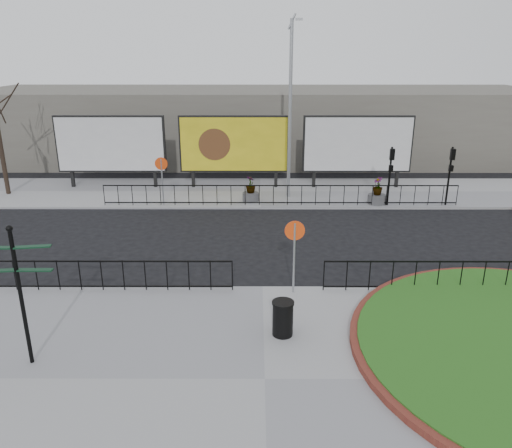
{
  "coord_description": "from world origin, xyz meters",
  "views": [
    {
      "loc": [
        -0.19,
        -15.15,
        7.64
      ],
      "look_at": [
        -0.23,
        1.04,
        1.99
      ],
      "focal_mm": 35.0,
      "sensor_mm": 36.0,
      "label": 1
    }
  ],
  "objects_px": {
    "billboard_mid": "(234,144)",
    "fingerpost_sign": "(19,283)",
    "planter_b": "(251,192)",
    "lamp_post": "(290,108)",
    "litter_bin": "(283,318)",
    "planter_c": "(377,194)"
  },
  "relations": [
    {
      "from": "billboard_mid",
      "to": "fingerpost_sign",
      "type": "height_order",
      "value": "billboard_mid"
    },
    {
      "from": "billboard_mid",
      "to": "planter_b",
      "type": "bearing_deg",
      "value": -71.25
    },
    {
      "from": "planter_b",
      "to": "fingerpost_sign",
      "type": "bearing_deg",
      "value": -110.53
    },
    {
      "from": "fingerpost_sign",
      "to": "planter_b",
      "type": "height_order",
      "value": "fingerpost_sign"
    },
    {
      "from": "lamp_post",
      "to": "litter_bin",
      "type": "xyz_separation_m",
      "value": [
        -0.98,
        -13.99,
        -4.19
      ]
    },
    {
      "from": "billboard_mid",
      "to": "fingerpost_sign",
      "type": "xyz_separation_m",
      "value": [
        -4.43,
        -17.29,
        -0.24
      ]
    },
    {
      "from": "lamp_post",
      "to": "planter_c",
      "type": "xyz_separation_m",
      "value": [
        4.49,
        -1.38,
        -4.2
      ]
    },
    {
      "from": "lamp_post",
      "to": "litter_bin",
      "type": "distance_m",
      "value": 14.64
    },
    {
      "from": "lamp_post",
      "to": "planter_c",
      "type": "height_order",
      "value": "lamp_post"
    },
    {
      "from": "litter_bin",
      "to": "lamp_post",
      "type": "bearing_deg",
      "value": 85.99
    },
    {
      "from": "lamp_post",
      "to": "fingerpost_sign",
      "type": "xyz_separation_m",
      "value": [
        -7.44,
        -15.32,
        -2.47
      ]
    },
    {
      "from": "litter_bin",
      "to": "planter_b",
      "type": "xyz_separation_m",
      "value": [
        -1.05,
        13.1,
        -0.02
      ]
    },
    {
      "from": "billboard_mid",
      "to": "planter_c",
      "type": "xyz_separation_m",
      "value": [
        7.5,
        -3.35,
        -1.97
      ]
    },
    {
      "from": "lamp_post",
      "to": "planter_b",
      "type": "distance_m",
      "value": 4.76
    },
    {
      "from": "lamp_post",
      "to": "planter_c",
      "type": "relative_size",
      "value": 6.54
    },
    {
      "from": "litter_bin",
      "to": "planter_c",
      "type": "height_order",
      "value": "planter_c"
    },
    {
      "from": "planter_c",
      "to": "billboard_mid",
      "type": "bearing_deg",
      "value": 155.91
    },
    {
      "from": "fingerpost_sign",
      "to": "planter_c",
      "type": "height_order",
      "value": "fingerpost_sign"
    },
    {
      "from": "billboard_mid",
      "to": "fingerpost_sign",
      "type": "distance_m",
      "value": 17.85
    },
    {
      "from": "billboard_mid",
      "to": "fingerpost_sign",
      "type": "bearing_deg",
      "value": -104.37
    },
    {
      "from": "billboard_mid",
      "to": "litter_bin",
      "type": "bearing_deg",
      "value": -82.77
    },
    {
      "from": "litter_bin",
      "to": "planter_c",
      "type": "relative_size",
      "value": 0.72
    }
  ]
}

